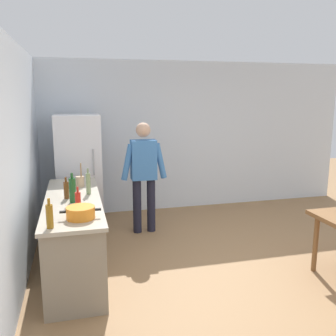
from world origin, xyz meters
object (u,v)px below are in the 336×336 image
(bottle_oil_amber, at_px, (50,216))
(bottle_beer_brown, at_px, (66,190))
(bottle_sauce_red, at_px, (78,200))
(bottle_wine_green, at_px, (73,190))
(refrigerator, at_px, (79,171))
(cooking_pot, at_px, (81,213))
(bottle_vinegar_tall, at_px, (88,183))
(utensil_jar, at_px, (80,181))
(person, at_px, (144,170))

(bottle_oil_amber, height_order, bottle_beer_brown, bottle_oil_amber)
(bottle_sauce_red, xyz_separation_m, bottle_wine_green, (-0.05, 0.26, 0.05))
(refrigerator, bearing_deg, cooking_pot, -90.47)
(bottle_vinegar_tall, bearing_deg, bottle_beer_brown, -150.82)
(bottle_sauce_red, bearing_deg, bottle_wine_green, 101.95)
(bottle_sauce_red, distance_m, bottle_vinegar_tall, 0.60)
(bottle_wine_green, height_order, bottle_beer_brown, bottle_wine_green)
(refrigerator, xyz_separation_m, bottle_vinegar_tall, (0.09, -1.44, 0.14))
(cooking_pot, distance_m, utensil_jar, 1.32)
(utensil_jar, height_order, bottle_beer_brown, utensil_jar)
(bottle_wine_green, distance_m, bottle_beer_brown, 0.20)
(bottle_wine_green, xyz_separation_m, bottle_beer_brown, (-0.07, 0.18, -0.04))
(bottle_wine_green, bearing_deg, person, 49.37)
(bottle_wine_green, bearing_deg, bottle_beer_brown, 112.02)
(cooking_pot, relative_size, bottle_vinegar_tall, 1.25)
(utensil_jar, xyz_separation_m, bottle_oil_amber, (-0.30, -1.53, 0.04))
(person, relative_size, utensil_jar, 5.31)
(bottle_vinegar_tall, relative_size, bottle_beer_brown, 1.23)
(refrigerator, relative_size, bottle_wine_green, 5.29)
(cooking_pot, height_order, bottle_beer_brown, bottle_beer_brown)
(person, distance_m, utensil_jar, 1.06)
(utensil_jar, bearing_deg, bottle_vinegar_tall, -77.22)
(refrigerator, distance_m, person, 1.10)
(person, bearing_deg, bottle_beer_brown, -137.13)
(bottle_oil_amber, bearing_deg, bottle_wine_green, 75.65)
(cooking_pot, height_order, bottle_wine_green, bottle_wine_green)
(refrigerator, xyz_separation_m, cooking_pot, (-0.02, -2.36, 0.06))
(utensil_jar, relative_size, bottle_vinegar_tall, 1.00)
(utensil_jar, xyz_separation_m, bottle_vinegar_tall, (0.09, -0.41, 0.06))
(utensil_jar, distance_m, bottle_vinegar_tall, 0.42)
(bottle_sauce_red, bearing_deg, bottle_vinegar_tall, 77.23)
(person, distance_m, cooking_pot, 2.05)
(refrigerator, height_order, bottle_wine_green, refrigerator)
(bottle_wine_green, bearing_deg, refrigerator, 86.98)
(person, xyz_separation_m, bottle_beer_brown, (-1.12, -1.04, 0.03))
(person, xyz_separation_m, cooking_pot, (-0.97, -1.81, -0.02))
(cooking_pot, height_order, utensil_jar, utensil_jar)
(cooking_pot, bearing_deg, bottle_sauce_red, 93.35)
(bottle_wine_green, relative_size, bottle_beer_brown, 1.31)
(bottle_beer_brown, bearing_deg, bottle_sauce_red, -73.77)
(cooking_pot, relative_size, bottle_beer_brown, 1.54)
(bottle_vinegar_tall, height_order, bottle_beer_brown, bottle_vinegar_tall)
(bottle_beer_brown, bearing_deg, person, 42.87)
(refrigerator, height_order, bottle_vinegar_tall, refrigerator)
(utensil_jar, bearing_deg, bottle_wine_green, -97.26)
(utensil_jar, distance_m, bottle_sauce_red, 0.99)
(cooking_pot, xyz_separation_m, bottle_vinegar_tall, (0.11, 0.91, 0.08))
(bottle_oil_amber, bearing_deg, utensil_jar, 79.02)
(bottle_wine_green, bearing_deg, utensil_jar, 82.74)
(bottle_sauce_red, bearing_deg, person, 56.13)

